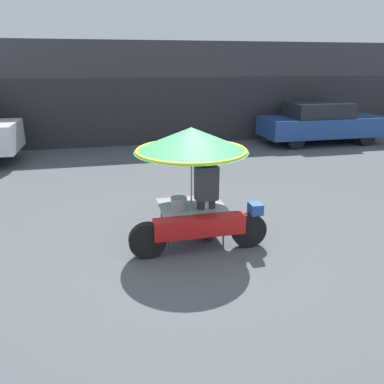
{
  "coord_description": "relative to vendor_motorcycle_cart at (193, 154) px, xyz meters",
  "views": [
    {
      "loc": [
        -1.27,
        -5.59,
        2.95
      ],
      "look_at": [
        0.08,
        0.3,
        0.85
      ],
      "focal_mm": 35.0,
      "sensor_mm": 36.0,
      "label": 1
    }
  ],
  "objects": [
    {
      "name": "parked_car",
      "position": [
        6.59,
        6.9,
        -0.73
      ],
      "size": [
        4.63,
        1.79,
        1.54
      ],
      "color": "black",
      "rests_on": "ground"
    },
    {
      "name": "vendor_person",
      "position": [
        0.2,
        -0.16,
        -0.65
      ],
      "size": [
        0.38,
        0.22,
        1.55
      ],
      "color": "#2D2D33",
      "rests_on": "ground"
    },
    {
      "name": "ground_plane",
      "position": [
        -0.09,
        -0.28,
        -1.52
      ],
      "size": [
        36.0,
        36.0,
        0.0
      ],
      "primitive_type": "plane",
      "color": "#4C4F54"
    },
    {
      "name": "vendor_motorcycle_cart",
      "position": [
        0.0,
        0.0,
        0.0
      ],
      "size": [
        2.28,
        1.91,
        1.95
      ],
      "color": "black",
      "rests_on": "ground"
    },
    {
      "name": "shopfront_building",
      "position": [
        -0.09,
        9.14,
        0.32
      ],
      "size": [
        28.0,
        2.06,
        3.69
      ],
      "color": "#38383D",
      "rests_on": "ground"
    }
  ]
}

